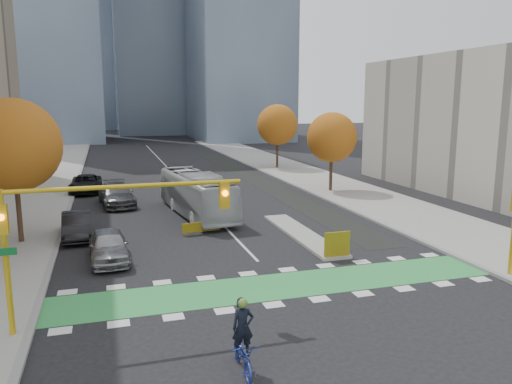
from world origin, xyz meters
TOP-DOWN VIEW (x-y plane):
  - ground at (0.00, 0.00)m, footprint 300.00×300.00m
  - sidewalk_west at (-13.50, 20.00)m, footprint 7.00×120.00m
  - sidewalk_east at (13.50, 20.00)m, footprint 7.00×120.00m
  - curb_west at (-10.00, 20.00)m, footprint 0.30×120.00m
  - curb_east at (10.00, 20.00)m, footprint 0.30×120.00m
  - bike_crossing at (0.00, 1.50)m, footprint 20.00×3.00m
  - centre_line at (0.00, 40.00)m, footprint 0.15×70.00m
  - bike_lane_paint at (7.50, 30.00)m, footprint 2.50×50.00m
  - median_island at (4.00, 9.00)m, footprint 1.60×10.00m
  - hazard_board at (4.00, 4.20)m, footprint 1.40×0.12m
  - tree_west at (-12.00, 12.00)m, footprint 5.20×5.20m
  - tree_east_near at (12.00, 22.00)m, footprint 4.40×4.40m
  - tree_east_far at (12.50, 38.00)m, footprint 4.80×4.80m
  - traffic_signal_west at (-7.93, -0.51)m, footprint 8.53×0.56m
  - cyclist at (-3.49, -4.86)m, footprint 0.74×2.03m
  - bus at (-1.10, 16.37)m, footprint 3.93×11.26m
  - parked_car_a at (-7.23, 7.30)m, footprint 2.09×4.78m
  - parked_car_b at (-9.00, 12.30)m, footprint 1.85×4.73m
  - parked_car_c at (-6.50, 21.49)m, footprint 3.02×6.11m
  - parked_car_d at (-9.00, 28.04)m, footprint 2.80×5.68m

SIDE VIEW (x-z plane):
  - ground at x=0.00m, z-range 0.00..0.00m
  - centre_line at x=0.00m, z-range 0.00..0.01m
  - bike_lane_paint at x=7.50m, z-range 0.00..0.01m
  - bike_crossing at x=0.00m, z-range 0.00..0.01m
  - sidewalk_west at x=-13.50m, z-range 0.00..0.15m
  - sidewalk_east at x=13.50m, z-range 0.00..0.15m
  - curb_west at x=-10.00m, z-range -0.01..0.15m
  - curb_east at x=10.00m, z-range -0.01..0.15m
  - median_island at x=4.00m, z-range 0.00..0.16m
  - parked_car_b at x=-9.00m, z-range 0.00..1.53m
  - parked_car_d at x=-9.00m, z-range 0.00..1.55m
  - cyclist at x=-3.49m, z-range -0.39..1.95m
  - hazard_board at x=4.00m, z-range 0.15..1.45m
  - parked_car_a at x=-7.23m, z-range 0.00..1.60m
  - parked_car_c at x=-6.50m, z-range 0.00..1.71m
  - bus at x=-1.10m, z-range 0.00..3.07m
  - traffic_signal_west at x=-7.93m, z-range 1.43..6.63m
  - tree_east_near at x=12.00m, z-range 1.33..8.40m
  - tree_east_far at x=12.50m, z-range 1.42..9.07m
  - tree_west at x=-12.00m, z-range 1.50..9.73m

